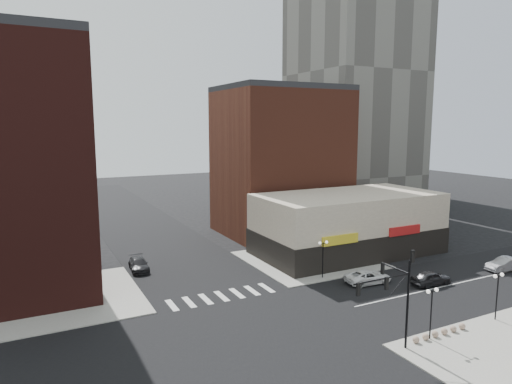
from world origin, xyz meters
TOP-DOWN VIEW (x-y plane):
  - ground at (0.00, 0.00)m, footprint 240.00×240.00m
  - road_ew at (0.00, 0.00)m, footprint 200.00×14.00m
  - road_ns at (0.00, 0.00)m, footprint 14.00×200.00m
  - sidewalk_nw at (-14.50, 14.50)m, footprint 15.00×15.00m
  - sidewalk_ne at (14.50, 14.50)m, footprint 15.00×15.00m
  - building_ne_midrise at (19.00, 29.50)m, footprint 18.00×15.00m
  - tower_far at (60.00, 56.00)m, footprint 18.00×18.00m
  - building_ne_row at (21.00, 15.00)m, footprint 24.20×12.20m
  - traffic_signal at (7.24, -7.83)m, footprint 5.59×3.09m
  - street_lamp_se_a at (11.00, -8.00)m, footprint 1.22×0.32m
  - street_lamp_se_b at (19.00, -8.00)m, footprint 1.22×0.32m
  - street_lamp_ne at (12.00, 8.00)m, footprint 1.22×0.32m
  - bollard_row at (12.12, -8.00)m, footprint 5.78×0.53m
  - white_suv at (15.48, 4.48)m, footprint 5.37×2.86m
  - dark_sedan_east at (21.07, 0.98)m, footprint 4.65×2.13m
  - silver_sedan at (32.67, 0.47)m, footprint 4.93×2.23m
  - dark_sedan_north at (-5.56, 20.24)m, footprint 2.38×5.05m

SIDE VIEW (x-z plane):
  - ground at x=0.00m, z-range 0.00..0.00m
  - road_ew at x=0.00m, z-range 0.00..0.02m
  - road_ns at x=0.00m, z-range 0.00..0.02m
  - sidewalk_nw at x=-14.50m, z-range 0.00..0.12m
  - sidewalk_ne at x=14.50m, z-range 0.00..0.12m
  - bollard_row at x=12.12m, z-range 0.12..0.65m
  - dark_sedan_north at x=-5.56m, z-range 0.00..1.42m
  - white_suv at x=15.48m, z-range 0.00..1.44m
  - dark_sedan_east at x=21.07m, z-range 0.00..1.54m
  - silver_sedan at x=32.67m, z-range 0.00..1.57m
  - street_lamp_se_a at x=11.00m, z-range 1.21..5.37m
  - street_lamp_se_b at x=19.00m, z-range 1.21..5.37m
  - street_lamp_ne at x=12.00m, z-range 1.21..5.37m
  - building_ne_row at x=21.00m, z-range -0.70..7.30m
  - traffic_signal at x=7.24m, z-range 1.07..8.85m
  - building_ne_midrise at x=19.00m, z-range 0.00..22.00m
  - tower_far at x=60.00m, z-range 0.00..82.00m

